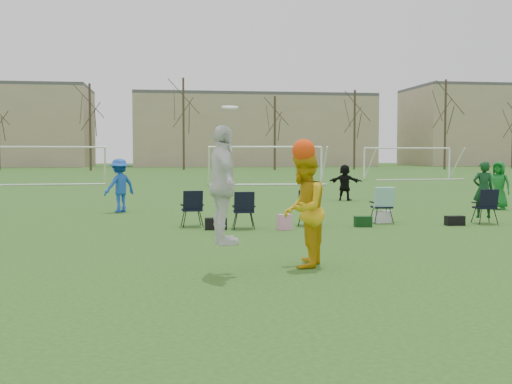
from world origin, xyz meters
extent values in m
plane|color=#285219|center=(0.00, 0.00, 0.00)|extent=(260.00, 260.00, 0.00)
imported|color=blue|center=(-4.02, 12.76, 0.89)|extent=(1.31, 1.24, 1.78)
imported|color=#126A21|center=(9.05, 12.00, 0.84)|extent=(0.96, 0.97, 1.69)
imported|color=black|center=(4.92, 16.93, 0.75)|extent=(1.42, 1.11, 1.51)
imported|color=white|center=(-1.64, 1.16, 1.44)|extent=(0.60, 1.17, 1.90)
imported|color=gold|center=(-0.22, 1.70, 0.98)|extent=(1.05, 1.16, 1.96)
sphere|color=#FF410D|center=(-0.22, 1.70, 1.99)|extent=(0.39, 0.39, 0.39)
cylinder|color=white|center=(-1.54, 1.14, 2.67)|extent=(0.27, 0.27, 0.08)
imported|color=#103C1B|center=(6.28, 7.82, 0.94)|extent=(0.64, 0.49, 1.58)
cube|color=black|center=(-1.26, 7.37, 0.15)|extent=(0.55, 0.30, 0.30)
cube|color=pink|center=(0.47, 7.03, 0.20)|extent=(0.39, 0.30, 0.40)
cube|color=#0E3311|center=(2.68, 7.44, 0.14)|extent=(0.48, 0.33, 0.28)
cube|color=silver|center=(3.53, 8.32, 0.16)|extent=(0.45, 0.35, 0.32)
cylinder|color=white|center=(3.82, 8.74, 0.15)|extent=(0.26, 0.26, 0.30)
cube|color=black|center=(5.24, 7.39, 0.13)|extent=(0.50, 0.27, 0.26)
cube|color=black|center=(-1.83, 8.19, 0.48)|extent=(0.64, 0.64, 0.96)
cube|color=black|center=(-0.52, 7.52, 0.48)|extent=(0.63, 0.63, 0.96)
cube|color=black|center=(1.31, 7.99, 0.48)|extent=(0.72, 0.72, 0.96)
cube|color=black|center=(3.51, 8.34, 0.48)|extent=(0.63, 0.63, 0.96)
cube|color=black|center=(6.28, 7.72, 0.48)|extent=(0.63, 0.63, 0.96)
cylinder|color=white|center=(-6.36, 34.32, 1.20)|extent=(0.12, 0.12, 2.40)
cylinder|color=white|center=(-10.00, 34.00, 2.40)|extent=(7.28, 0.76, 0.12)
cylinder|color=white|center=(0.36, 32.25, 1.20)|extent=(0.12, 0.12, 2.40)
cylinder|color=white|center=(7.64, 31.75, 1.20)|extent=(0.12, 0.12, 2.40)
cylinder|color=white|center=(4.00, 32.00, 2.40)|extent=(7.29, 0.63, 0.12)
cylinder|color=white|center=(12.39, 37.49, 1.20)|extent=(0.12, 0.12, 2.40)
cylinder|color=white|center=(19.61, 38.51, 1.20)|extent=(0.12, 0.12, 2.40)
cylinder|color=white|center=(16.00, 38.00, 2.40)|extent=(7.25, 1.13, 0.12)
cylinder|color=#382B21|center=(-11.00, 68.50, 5.10)|extent=(0.28, 0.28, 10.20)
cylinder|color=#382B21|center=(0.00, 71.50, 5.70)|extent=(0.28, 0.28, 11.40)
cylinder|color=#382B21|center=(11.00, 68.50, 4.50)|extent=(0.28, 0.28, 9.00)
cylinder|color=#382B21|center=(22.00, 71.50, 5.10)|extent=(0.28, 0.28, 10.20)
cylinder|color=#382B21|center=(33.00, 68.50, 5.70)|extent=(0.28, 0.28, 11.40)
cube|color=tan|center=(12.00, 96.00, 5.50)|extent=(38.00, 16.00, 11.00)
cube|color=tan|center=(55.00, 96.00, 6.50)|extent=(30.00, 16.00, 13.00)
camera|label=1|loc=(-2.59, -8.97, 1.93)|focal=45.00mm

